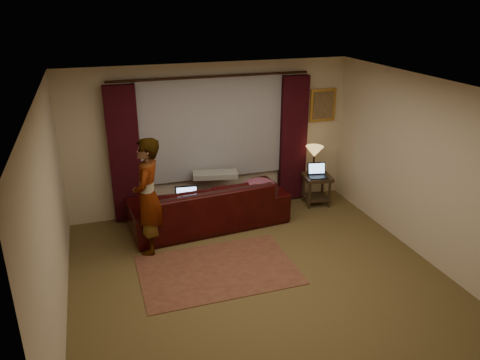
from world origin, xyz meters
name	(u,v)px	position (x,y,z in m)	size (l,w,h in m)	color
floor	(260,280)	(0.00, 0.00, -0.01)	(5.00, 5.00, 0.01)	brown
ceiling	(264,89)	(0.00, 0.00, 2.60)	(5.00, 5.00, 0.02)	silver
wall_back	(212,138)	(0.00, 2.50, 1.30)	(5.00, 0.02, 2.60)	beige
wall_front	(372,310)	(0.00, -2.50, 1.30)	(5.00, 0.02, 2.60)	beige
wall_left	(51,219)	(-2.50, 0.00, 1.30)	(0.02, 5.00, 2.60)	beige
wall_right	(427,171)	(2.50, 0.00, 1.30)	(0.02, 5.00, 2.60)	beige
sheer_curtain	(212,128)	(0.00, 2.44, 1.50)	(2.50, 0.05, 1.80)	#9B9BA3
drape_left	(125,155)	(-1.50, 2.39, 1.18)	(0.50, 0.14, 2.30)	black
drape_right	(293,139)	(1.50, 2.39, 1.18)	(0.50, 0.14, 2.30)	black
curtain_rod	(212,77)	(0.00, 2.39, 2.38)	(0.04, 0.04, 3.40)	black
picture_frame	(323,105)	(2.10, 2.47, 1.75)	(0.50, 0.04, 0.60)	#C18D35
sofa	(208,196)	(-0.25, 1.83, 0.52)	(2.60, 1.12, 1.05)	black
throw_blanket	(215,159)	(-0.04, 2.14, 1.04)	(0.76, 0.30, 0.09)	gray
clothing_pile	(258,186)	(0.58, 1.70, 0.64)	(0.57, 0.44, 0.24)	#7C3C52
laptop_sofa	(187,198)	(-0.65, 1.57, 0.66)	(0.36, 0.39, 0.26)	black
area_rug	(218,270)	(-0.49, 0.40, 0.01)	(2.17, 1.45, 0.01)	brown
end_table	(316,190)	(1.85, 2.03, 0.28)	(0.49, 0.49, 0.56)	black
tiffany_lamp	(314,160)	(1.83, 2.16, 0.82)	(0.32, 0.32, 0.52)	olive
laptop_table	(318,171)	(1.82, 1.95, 0.68)	(0.33, 0.36, 0.24)	black
person	(148,197)	(-1.29, 1.25, 0.89)	(0.52, 0.52, 1.77)	gray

